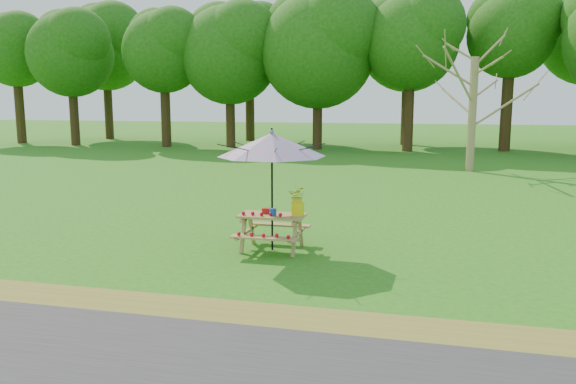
% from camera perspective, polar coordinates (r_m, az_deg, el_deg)
% --- Properties ---
extents(ground, '(120.00, 120.00, 0.00)m').
position_cam_1_polar(ground, '(9.72, 5.56, -7.13)').
color(ground, '#257316').
rests_on(ground, ground).
extents(drygrass_strip, '(120.00, 1.20, 0.01)m').
position_cam_1_polar(drygrass_strip, '(7.11, 2.18, -13.35)').
color(drygrass_strip, olive).
rests_on(drygrass_strip, ground).
extents(bare_tree, '(6.87, 6.87, 10.18)m').
position_cam_1_polar(bare_tree, '(23.30, 18.72, 17.30)').
color(bare_tree, olive).
rests_on(bare_tree, ground).
extents(picnic_table, '(1.20, 1.32, 0.67)m').
position_cam_1_polar(picnic_table, '(10.38, -1.62, -4.16)').
color(picnic_table, '#9F7D48').
rests_on(picnic_table, ground).
extents(patio_umbrella, '(2.53, 2.53, 2.25)m').
position_cam_1_polar(patio_umbrella, '(10.13, -1.65, 4.81)').
color(patio_umbrella, black).
rests_on(patio_umbrella, ground).
extents(produce_bins, '(0.31, 0.45, 0.13)m').
position_cam_1_polar(produce_bins, '(10.33, -1.82, -1.96)').
color(produce_bins, red).
rests_on(produce_bins, picnic_table).
extents(tomatoes_row, '(0.77, 0.13, 0.07)m').
position_cam_1_polar(tomatoes_row, '(10.17, -2.71, -2.26)').
color(tomatoes_row, red).
rests_on(tomatoes_row, picnic_table).
extents(flower_bucket, '(0.33, 0.29, 0.53)m').
position_cam_1_polar(flower_bucket, '(10.19, 1.01, -0.80)').
color(flower_bucket, yellow).
rests_on(flower_bucket, picnic_table).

